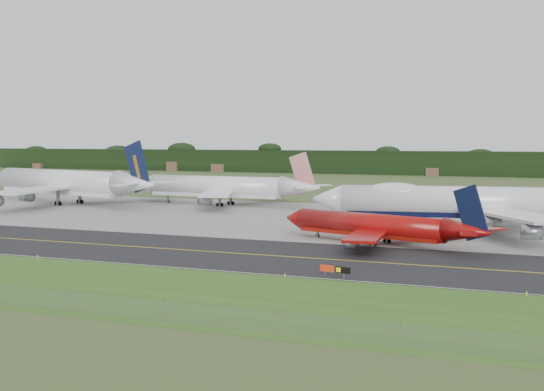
% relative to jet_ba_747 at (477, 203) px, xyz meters
% --- Properties ---
extents(ground, '(600.00, 600.00, 0.00)m').
position_rel_jet_ba_747_xyz_m(ground, '(-24.24, -39.65, -5.75)').
color(ground, '#394C23').
rests_on(ground, ground).
extents(grass_verge, '(400.00, 30.00, 0.01)m').
position_rel_jet_ba_747_xyz_m(grass_verge, '(-24.24, -74.65, -5.74)').
color(grass_verge, '#295619').
rests_on(grass_verge, ground).
extents(taxiway, '(400.00, 32.00, 0.02)m').
position_rel_jet_ba_747_xyz_m(taxiway, '(-24.24, -43.65, -5.74)').
color(taxiway, black).
rests_on(taxiway, ground).
extents(apron, '(400.00, 78.00, 0.01)m').
position_rel_jet_ba_747_xyz_m(apron, '(-24.24, 11.35, -5.74)').
color(apron, gray).
rests_on(apron, ground).
extents(taxiway_centreline, '(400.00, 0.40, 0.00)m').
position_rel_jet_ba_747_xyz_m(taxiway_centreline, '(-24.24, -43.65, -5.72)').
color(taxiway_centreline, yellow).
rests_on(taxiway_centreline, taxiway).
extents(taxiway_edge_line, '(400.00, 0.25, 0.00)m').
position_rel_jet_ba_747_xyz_m(taxiway_edge_line, '(-24.24, -59.15, -5.72)').
color(taxiway_edge_line, silver).
rests_on(taxiway_edge_line, taxiway).
extents(perimeter_fence, '(320.00, 0.10, 320.00)m').
position_rel_jet_ba_747_xyz_m(perimeter_fence, '(-24.24, -87.65, -4.65)').
color(perimeter_fence, slate).
rests_on(perimeter_fence, ground).
extents(horizon_treeline, '(700.00, 25.00, 12.00)m').
position_rel_jet_ba_747_xyz_m(horizon_treeline, '(-24.24, 234.11, -0.28)').
color(horizon_treeline, black).
rests_on(horizon_treeline, ground).
extents(jet_ba_747, '(66.95, 54.78, 16.88)m').
position_rel_jet_ba_747_xyz_m(jet_ba_747, '(0.00, 0.00, 0.00)').
color(jet_ba_747, silver).
rests_on(jet_ba_747, ground).
extents(jet_red_737, '(40.48, 32.15, 11.19)m').
position_rel_jet_ba_747_xyz_m(jet_red_737, '(-12.91, -24.66, -2.65)').
color(jet_red_737, maroon).
rests_on(jet_red_737, ground).
extents(jet_navy_gold, '(68.76, 58.66, 17.98)m').
position_rel_jet_ba_747_xyz_m(jet_navy_gold, '(-113.68, 19.60, 0.16)').
color(jet_navy_gold, silver).
rests_on(jet_navy_gold, ground).
extents(jet_star_tail, '(56.63, 47.44, 14.95)m').
position_rel_jet_ba_747_xyz_m(jet_star_tail, '(-71.97, 33.44, -0.76)').
color(jet_star_tail, silver).
rests_on(jet_star_tail, ground).
extents(taxiway_sign, '(4.51, 1.16, 1.53)m').
position_rel_jet_ba_747_xyz_m(taxiway_sign, '(-10.25, -57.67, -4.67)').
color(taxiway_sign, slate).
rests_on(taxiway_sign, ground).
extents(edge_marker_left, '(0.16, 0.16, 0.50)m').
position_rel_jet_ba_747_xyz_m(edge_marker_left, '(-57.37, -60.15, -5.50)').
color(edge_marker_left, yellow).
rests_on(edge_marker_left, ground).
extents(edge_marker_center, '(0.16, 0.16, 0.50)m').
position_rel_jet_ba_747_xyz_m(edge_marker_center, '(-16.41, -60.15, -5.50)').
color(edge_marker_center, yellow).
rests_on(edge_marker_center, ground).
extents(edge_marker_right, '(0.16, 0.16, 0.50)m').
position_rel_jet_ba_747_xyz_m(edge_marker_right, '(14.07, -60.15, -5.50)').
color(edge_marker_right, yellow).
rests_on(edge_marker_right, ground).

